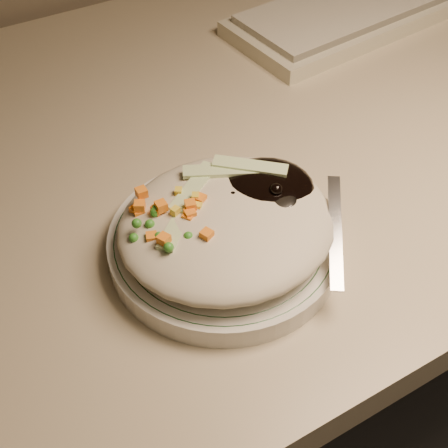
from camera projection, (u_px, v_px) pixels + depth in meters
desk at (200, 254)px, 0.84m from camera, size 1.40×0.70×0.74m
plate at (224, 244)px, 0.56m from camera, size 0.21×0.21×0.02m
plate_rim at (224, 237)px, 0.56m from camera, size 0.20×0.20×0.00m
meal at (229, 218)px, 0.54m from camera, size 0.21×0.19×0.05m
keyboard at (372, 4)px, 0.88m from camera, size 0.44×0.19×0.03m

